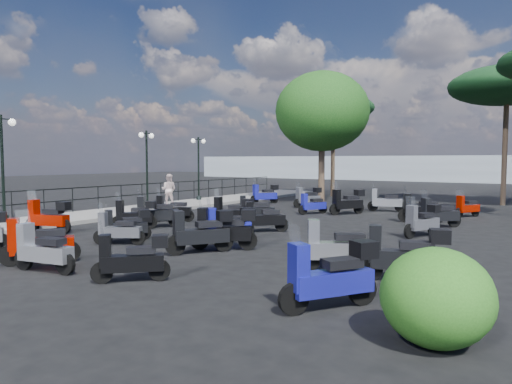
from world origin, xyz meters
The scene contains 39 objects.
ground centered at (0.00, 0.00, 0.00)m, with size 120.00×120.00×0.00m, color black.
sidewalk centered at (-6.50, 3.00, 0.07)m, with size 3.00×30.00×0.15m, color slate.
railing centered at (-7.80, 2.80, 0.90)m, with size 0.04×26.04×1.10m.
lamp_post_0 centered at (-7.21, -3.97, 2.45)m, with size 0.39×1.18×4.03m.
lamp_post_1 centered at (-7.07, 3.18, 2.33)m, with size 0.44×1.11×3.82m.
lamp_post_2 centered at (-7.29, 7.43, 2.25)m, with size 0.33×1.08×3.68m.
pedestrian_far centered at (-6.48, 4.11, 0.96)m, with size 0.78×0.61×1.61m, color beige.
scooter_1 centered at (-4.08, -4.13, 0.54)m, with size 1.76×0.80×1.44m.
scooter_2 centered at (-2.39, -1.82, 0.50)m, with size 1.47×1.04×1.32m.
scooter_3 centered at (-1.96, -1.20, 0.51)m, with size 1.47×1.30×1.47m.
scooter_4 centered at (-3.51, 8.73, 0.53)m, with size 1.08×1.59×1.41m.
scooter_5 centered at (0.07, -6.99, 0.50)m, with size 1.16×1.52×1.43m.
scooter_7 centered at (-0.67, -3.71, 0.47)m, with size 0.98×1.39×1.25m.
scooter_8 centered at (-2.56, 0.28, 0.47)m, with size 1.54×0.98×1.36m.
scooter_9 centered at (0.33, 1.96, 0.48)m, with size 1.47×1.09×1.37m.
scooter_10 centered at (-0.56, 8.31, 0.51)m, with size 0.98×1.57×1.36m.
scooter_11 centered at (0.87, -7.38, 0.47)m, with size 1.70×0.61×1.36m.
scooter_12 centered at (-0.35, -4.28, 0.43)m, with size 1.38×0.90×1.23m.
scooter_13 centered at (2.46, -3.87, 0.56)m, with size 1.19×1.64×1.48m.
scooter_14 centered at (0.18, 0.62, 0.52)m, with size 1.72×0.71×1.39m.
scooter_15 centered at (0.98, 5.73, 0.43)m, with size 0.88×1.39×1.23m.
scooter_16 centered at (3.46, 8.59, 0.49)m, with size 1.73×0.73×1.41m.
scooter_17 centered at (3.17, -6.85, 0.47)m, with size 1.24×1.21×1.26m.
scooter_18 centered at (2.70, -3.15, 0.56)m, with size 1.69×1.13×1.49m.
scooter_19 centered at (2.06, -2.11, 0.51)m, with size 1.07×1.50×1.35m.
scooter_20 centered at (1.94, 0.03, 0.47)m, with size 1.31×1.24×1.35m.
scooter_21 centered at (5.83, 5.58, 0.51)m, with size 1.69×0.99×1.46m.
scooter_22 centered at (2.37, 6.51, 0.56)m, with size 1.14×1.67×1.48m.
scooter_23 centered at (7.25, -6.22, 0.55)m, with size 1.18×1.62×1.47m.
scooter_24 centered at (7.78, -3.77, 0.55)m, with size 1.77×0.90×1.47m.
scooter_25 centered at (6.25, -3.65, 0.51)m, with size 1.63×1.10×1.47m.
scooter_26 centered at (6.73, 2.10, 0.50)m, with size 0.87×1.59×1.34m.
scooter_27 centered at (6.74, 4.40, 0.49)m, with size 1.30×1.36×1.41m.
scooter_28 centered at (7.09, 8.42, 0.42)m, with size 0.85×1.40×1.22m.
broadleaf_tree centered at (-1.06, 10.99, 5.25)m, with size 5.37×5.37×7.54m.
pine_0 centered at (7.87, 15.33, 6.50)m, with size 6.09×6.09×7.59m.
pine_2 centered at (-2.55, 15.94, 5.97)m, with size 5.48×5.48×6.95m.
shrub_far centered at (9.03, -6.81, 0.66)m, with size 1.47×1.47×1.33m, color #225718.
distant_hills centered at (0.00, 45.00, 1.50)m, with size 70.00×8.00×3.00m, color gray.
Camera 1 is at (10.30, -13.07, 2.48)m, focal length 32.00 mm.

